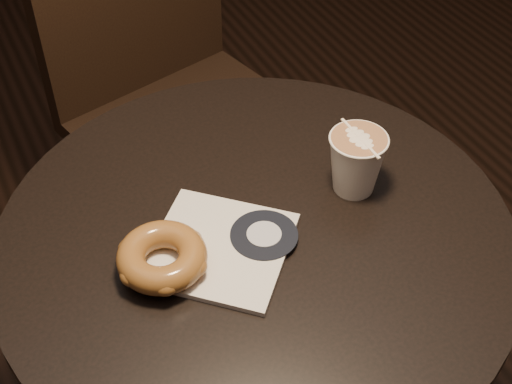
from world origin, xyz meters
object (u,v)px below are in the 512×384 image
pastry_bag (220,248)px  latte_cup (356,163)px  cafe_table (256,317)px  chair (163,61)px  doughnut (162,257)px

pastry_bag → latte_cup: size_ratio=1.89×
latte_cup → cafe_table: bearing=-176.5°
chair → cafe_table: bearing=-112.6°
cafe_table → latte_cup: 0.29m
cafe_table → chair: 0.64m
cafe_table → chair: (0.10, 0.63, 0.06)m
cafe_table → latte_cup: (0.16, 0.01, 0.24)m
chair → doughnut: chair is taller
cafe_table → pastry_bag: (-0.06, -0.01, 0.20)m
cafe_table → pastry_bag: bearing=-167.0°
doughnut → latte_cup: bearing=4.5°
chair → doughnut: 0.70m
pastry_bag → latte_cup: 0.22m
latte_cup → doughnut: bearing=-175.5°
pastry_bag → doughnut: bearing=133.2°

